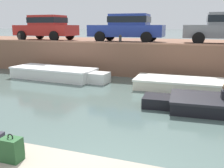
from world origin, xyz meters
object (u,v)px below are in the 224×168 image
object	(u,v)px
boat_moored_central_cream	(196,85)
car_left_inner_blue	(128,27)
mooring_bollard_west	(19,37)
backpack_on_ledge	(12,149)
boat_moored_west_white	(57,73)
car_leftmost_red	(47,27)
mooring_bollard_mid	(120,39)

from	to	relation	value
boat_moored_central_cream	car_left_inner_blue	distance (m)	5.65
car_left_inner_blue	mooring_bollard_west	size ratio (longest dim) A/B	9.49
backpack_on_ledge	boat_moored_west_white	bearing A→B (deg)	117.47
boat_moored_west_white	car_left_inner_blue	bearing A→B (deg)	48.78
mooring_bollard_west	backpack_on_ledge	world-z (taller)	mooring_bollard_west
boat_moored_central_cream	backpack_on_ledge	world-z (taller)	backpack_on_ledge
car_left_inner_blue	backpack_on_ledge	size ratio (longest dim) A/B	10.35
car_left_inner_blue	backpack_on_ledge	world-z (taller)	car_left_inner_blue
boat_moored_west_white	mooring_bollard_west	world-z (taller)	mooring_bollard_west
car_leftmost_red	car_left_inner_blue	distance (m)	5.33
car_left_inner_blue	mooring_bollard_west	xyz separation A→B (m)	(-6.39, -1.36, -0.61)
boat_moored_west_white	backpack_on_ledge	distance (m)	9.30
car_leftmost_red	car_left_inner_blue	bearing A→B (deg)	0.04
mooring_bollard_mid	backpack_on_ledge	distance (m)	10.21
backpack_on_ledge	mooring_bollard_west	bearing A→B (deg)	128.13
boat_moored_west_white	backpack_on_ledge	size ratio (longest dim) A/B	12.87
boat_moored_central_cream	backpack_on_ledge	size ratio (longest dim) A/B	13.46
car_leftmost_red	boat_moored_central_cream	bearing A→B (deg)	-19.99
car_leftmost_red	mooring_bollard_mid	size ratio (longest dim) A/B	8.81
boat_moored_west_white	mooring_bollard_west	bearing A→B (deg)	153.30
boat_moored_west_white	boat_moored_central_cream	distance (m)	6.68
boat_moored_west_white	boat_moored_central_cream	xyz separation A→B (m)	(6.68, -0.18, -0.06)
boat_moored_west_white	mooring_bollard_mid	bearing A→B (deg)	33.25
boat_moored_central_cream	car_left_inner_blue	bearing A→B (deg)	139.20
car_leftmost_red	backpack_on_ledge	distance (m)	13.39
boat_moored_central_cream	boat_moored_west_white	bearing A→B (deg)	178.43
mooring_bollard_mid	mooring_bollard_west	bearing A→B (deg)	180.00
car_leftmost_red	car_left_inner_blue	xyz separation A→B (m)	(5.33, 0.00, 0.00)
mooring_bollard_west	boat_moored_central_cream	bearing A→B (deg)	-10.99
car_left_inner_blue	backpack_on_ledge	distance (m)	11.62
boat_moored_west_white	mooring_bollard_west	distance (m)	4.37
mooring_bollard_west	boat_moored_west_white	bearing A→B (deg)	-26.70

